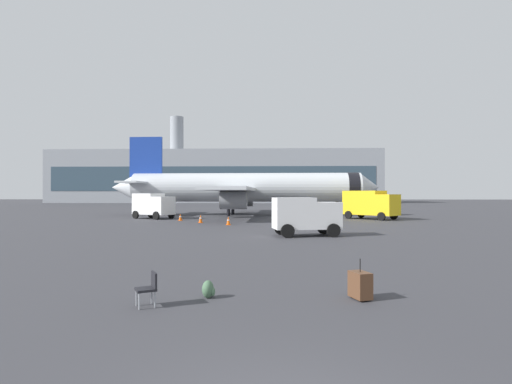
# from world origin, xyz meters

# --- Properties ---
(airplane_at_gate) EXTENTS (35.67, 32.10, 10.50)m
(airplane_at_gate) POSITION_xyz_m (-3.68, 49.05, 3.66)
(airplane_at_gate) COLOR silver
(airplane_at_gate) RESTS_ON ground
(service_truck) EXTENTS (5.24, 4.37, 2.90)m
(service_truck) POSITION_xyz_m (-13.62, 41.28, 1.61)
(service_truck) COLOR white
(service_truck) RESTS_ON ground
(fuel_truck) EXTENTS (5.87, 6.01, 3.20)m
(fuel_truck) POSITION_xyz_m (11.01, 41.17, 1.77)
(fuel_truck) COLOR yellow
(fuel_truck) RESTS_ON ground
(cargo_van) EXTENTS (4.69, 3.00, 2.60)m
(cargo_van) POSITION_xyz_m (2.20, 22.70, 1.45)
(cargo_van) COLOR white
(cargo_van) RESTS_ON ground
(safety_cone_near) EXTENTS (0.44, 0.44, 0.75)m
(safety_cone_near) POSITION_xyz_m (-9.70, 37.91, 0.37)
(safety_cone_near) COLOR #F2590C
(safety_cone_near) RESTS_ON ground
(safety_cone_mid) EXTENTS (0.44, 0.44, 0.82)m
(safety_cone_mid) POSITION_xyz_m (-7.01, 34.81, 0.40)
(safety_cone_mid) COLOR #F2590C
(safety_cone_mid) RESTS_ON ground
(safety_cone_far) EXTENTS (0.44, 0.44, 0.79)m
(safety_cone_far) POSITION_xyz_m (-4.00, 32.15, 0.39)
(safety_cone_far) COLOR #F2590C
(safety_cone_far) RESTS_ON ground
(rolling_suitcase) EXTENTS (0.59, 0.74, 1.10)m
(rolling_suitcase) POSITION_xyz_m (2.27, 6.24, 0.39)
(rolling_suitcase) COLOR brown
(rolling_suitcase) RESTS_ON ground
(traveller_backpack) EXTENTS (0.36, 0.40, 0.48)m
(traveller_backpack) POSITION_xyz_m (-1.85, 6.24, 0.23)
(traveller_backpack) COLOR #476B4C
(traveller_backpack) RESTS_ON ground
(gate_chair) EXTENTS (0.65, 0.65, 0.86)m
(gate_chair) POSITION_xyz_m (-3.23, 5.35, 0.50)
(gate_chair) COLOR black
(gate_chair) RESTS_ON ground
(terminal_building) EXTENTS (104.56, 23.97, 28.60)m
(terminal_building) POSITION_xyz_m (-18.29, 130.07, 8.38)
(terminal_building) COLOR gray
(terminal_building) RESTS_ON ground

